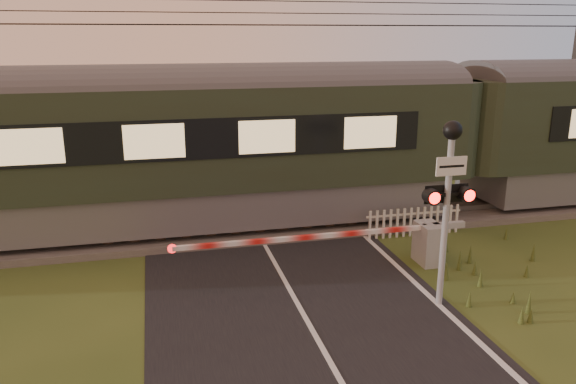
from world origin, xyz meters
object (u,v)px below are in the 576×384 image
object	(u,v)px
train	(456,134)
boom_gate	(414,242)
crossing_signal	(449,182)
picket_fence	(414,222)
catenary_mast	(576,73)

from	to	relation	value
train	boom_gate	size ratio (longest dim) A/B	6.51
crossing_signal	picket_fence	bearing A→B (deg)	71.45
train	crossing_signal	distance (m)	6.68
train	catenary_mast	size ratio (longest dim) A/B	5.91
crossing_signal	catenary_mast	size ratio (longest dim) A/B	0.49
picket_fence	catenary_mast	bearing A→B (deg)	27.30
boom_gate	picket_fence	world-z (taller)	boom_gate
train	picket_fence	bearing A→B (deg)	-138.55
boom_gate	train	bearing A→B (deg)	50.56
crossing_signal	picket_fence	distance (m)	4.59
train	picket_fence	xyz separation A→B (m)	(-2.14, -1.89, -1.98)
train	picket_fence	distance (m)	3.48
boom_gate	catenary_mast	world-z (taller)	catenary_mast
boom_gate	crossing_signal	bearing A→B (deg)	-101.03
boom_gate	picket_fence	size ratio (longest dim) A/B	2.54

